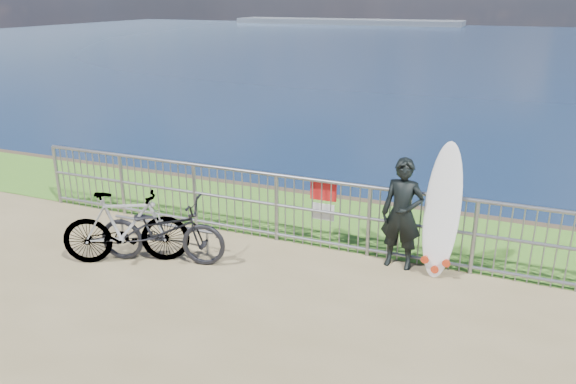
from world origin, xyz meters
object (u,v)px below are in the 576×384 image
at_px(bicycle_near, 162,231).
at_px(bicycle_far, 126,227).
at_px(surfboard, 442,216).
at_px(surfer, 402,214).

bearing_deg(bicycle_near, bicycle_far, 99.11).
relative_size(surfboard, bicycle_near, 1.01).
height_order(surfer, surfboard, surfboard).
relative_size(surfboard, bicycle_far, 1.04).
xyz_separation_m(surfer, bicycle_far, (-3.72, -1.41, -0.26)).
height_order(surfer, bicycle_near, surfer).
distance_m(bicycle_near, bicycle_far, 0.53).
relative_size(surfer, surfboard, 0.85).
bearing_deg(bicycle_far, surfboard, -99.02).
xyz_separation_m(bicycle_near, bicycle_far, (-0.48, -0.21, 0.05)).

